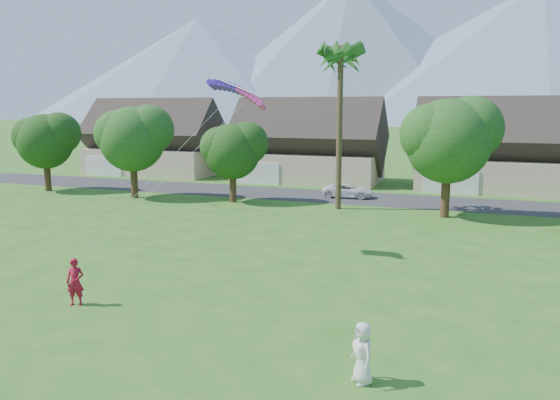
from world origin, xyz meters
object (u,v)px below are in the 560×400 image
at_px(kite_flyer, 75,282).
at_px(parafoil_kite, 239,90).
at_px(watcher, 363,353).
at_px(parked_car, 348,191).

xyz_separation_m(kite_flyer, parafoil_kite, (2.92, 9.54, 7.75)).
bearing_deg(kite_flyer, parafoil_kite, 52.34).
bearing_deg(kite_flyer, watcher, -31.11).
bearing_deg(parked_car, watcher, -169.25).
distance_m(parked_car, parafoil_kite, 21.56).
xyz_separation_m(kite_flyer, watcher, (12.07, -2.22, -0.05)).
height_order(parked_car, parafoil_kite, parafoil_kite).
relative_size(kite_flyer, watcher, 1.05).
xyz_separation_m(parked_car, parafoil_kite, (-1.28, -19.94, 8.10)).
height_order(watcher, parafoil_kite, parafoil_kite).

